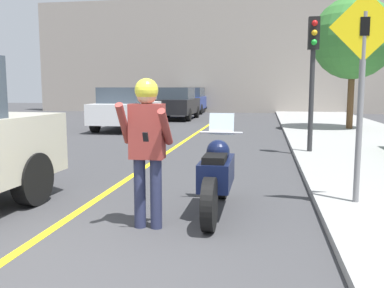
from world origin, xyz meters
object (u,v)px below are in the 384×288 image
Objects in this scene: crossing_sign at (362,78)px; motorcycle at (217,175)px; street_tree at (353,38)px; parked_car_blue at (191,100)px; traffic_light at (313,58)px; person_biker at (147,137)px; parked_car_white at (127,108)px; parked_car_black at (177,103)px.

motorcycle is at bearing -166.96° from crossing_sign.
street_tree is at bearing 79.98° from crossing_sign.
street_tree reaches higher than parked_car_blue.
traffic_light is at bearing -70.80° from parked_car_blue.
motorcycle is 0.52× the size of parked_car_blue.
parked_car_white is at bearing 109.36° from person_biker.
parked_car_white is 1.00× the size of parked_car_black.
street_tree reaches higher than parked_car_black.
crossing_sign reaches higher than parked_car_blue.
person_biker is 2.98m from crossing_sign.
person_biker is 0.42× the size of parked_car_black.
crossing_sign is 12.37m from parked_car_white.
parked_car_black is at bearing 100.42° from person_biker.
crossing_sign reaches higher than person_biker.
parked_car_white is at bearing 139.43° from traffic_light.
motorcycle is 0.67× the size of traffic_light.
traffic_light is 0.77× the size of parked_car_blue.
street_tree is at bearing 71.65° from traffic_light.
parked_car_black is (-7.79, 5.09, -2.64)m from street_tree.
person_biker is 12.28m from parked_car_white.
street_tree is (4.58, 12.34, 2.40)m from person_biker.
street_tree is 13.55m from parked_car_blue.
motorcycle is at bearing -65.98° from parked_car_white.
motorcycle is 0.44× the size of street_tree.
person_biker is 6.60m from traffic_light.
person_biker reaches higher than motorcycle.
motorcycle is 22.54m from parked_car_blue.
traffic_light is 0.77× the size of parked_car_white.
parked_car_black is at bearing -87.66° from parked_car_blue.
street_tree is 9.67m from parked_car_black.
parked_car_blue is at bearing 127.08° from street_tree.
street_tree reaches higher than traffic_light.
street_tree reaches higher than parked_car_white.
motorcycle is 17.10m from parked_car_black.
parked_car_white is 5.90m from parked_car_black.
parked_car_white and parked_car_black have the same top height.
person_biker is (-0.74, -0.79, 0.59)m from motorcycle.
parked_car_black reaches higher than motorcycle.
crossing_sign is at bearing -74.43° from parked_car_blue.
crossing_sign is 17.24m from parked_car_black.
street_tree reaches higher than motorcycle.
motorcycle is 2.32m from crossing_sign.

